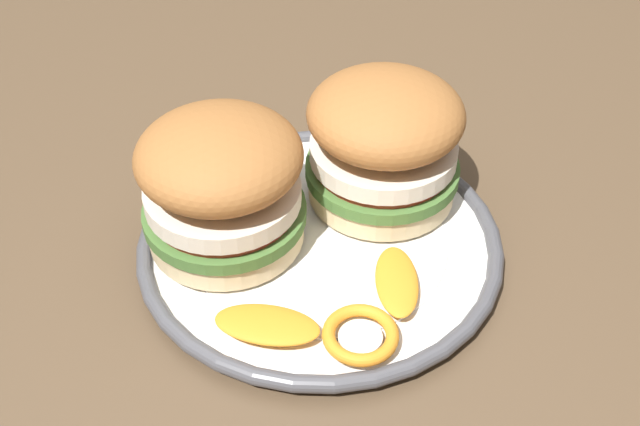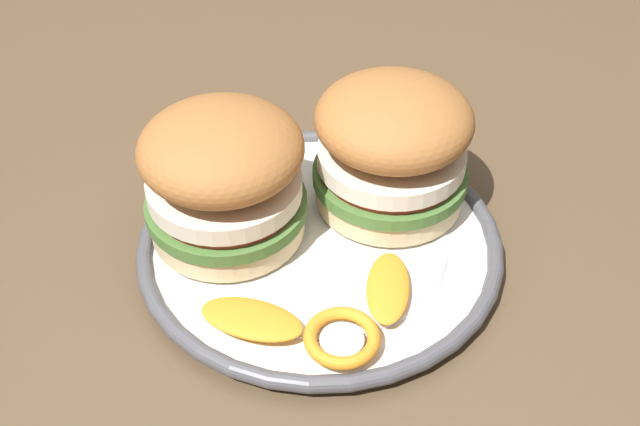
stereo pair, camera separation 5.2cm
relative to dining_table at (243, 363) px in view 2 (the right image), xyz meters
The scene contains 7 objects.
dining_table is the anchor object (origin of this frame).
dinner_plate 0.13m from the dining_table, 50.93° to the right, with size 0.27×0.27×0.02m.
sandwich_half_left 0.17m from the dining_table, 23.25° to the left, with size 0.16×0.16×0.10m.
sandwich_half_right 0.21m from the dining_table, 43.80° to the right, with size 0.15×0.15×0.10m.
orange_peel_curled 0.16m from the dining_table, 118.91° to the right, with size 0.07×0.07×0.01m.
orange_peel_strip_long 0.13m from the dining_table, 148.58° to the right, with size 0.04×0.07×0.01m.
orange_peel_strip_short 0.16m from the dining_table, 90.72° to the right, with size 0.07×0.04×0.01m.
Camera 2 is at (-0.37, -0.16, 1.16)m, focal length 44.87 mm.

